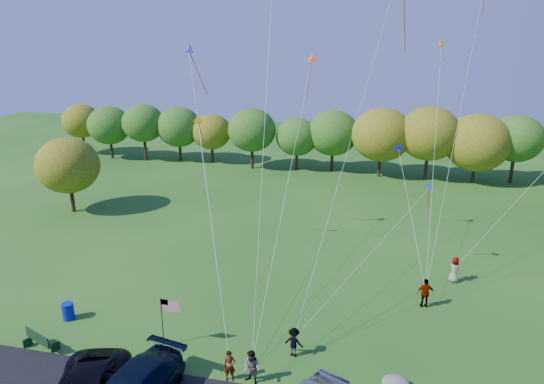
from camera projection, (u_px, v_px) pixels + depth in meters
The scene contains 11 objects.
ground at pixel (250, 371), 23.53m from camera, with size 140.00×140.00×0.00m, color #205317.
treeline at pixel (321, 134), 56.24m from camera, with size 77.70×27.54×8.58m.
flyer_a at pixel (230, 366), 22.71m from camera, with size 0.57×0.37×1.56m, color #4C4C59.
flyer_b at pixel (252, 368), 22.45m from camera, with size 0.85×0.66×1.74m, color #4C4C59.
flyer_c at pixel (294, 342), 24.47m from camera, with size 1.01×0.58×1.56m, color #4C4C59.
flyer_d at pixel (425, 293), 28.85m from camera, with size 1.08×0.45×1.85m, color #4C4C59.
flyer_e at pixel (454, 270), 31.84m from camera, with size 0.85×0.55×1.74m, color #4C4C59.
park_bench at pixel (39, 340), 24.98m from camera, with size 1.91×1.01×1.10m.
trash_barrel at pixel (68, 311), 27.73m from camera, with size 0.66×0.66×1.00m, color #0B13A7.
flag_assembly at pixel (167, 311), 24.78m from camera, with size 1.03×0.67×2.80m.
boulder_near at pixel (396, 383), 22.24m from camera, with size 1.31×1.02×0.65m, color gray.
Camera 1 is at (5.49, -18.94, 15.55)m, focal length 32.00 mm.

